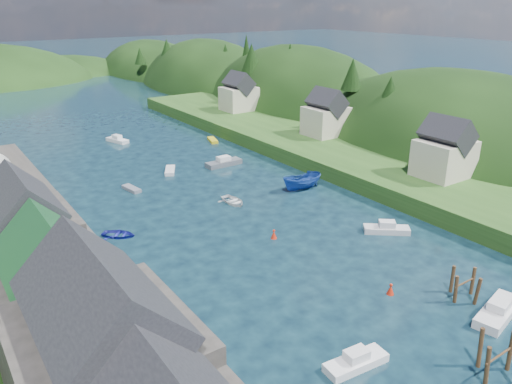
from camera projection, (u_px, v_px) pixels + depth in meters
ground at (175, 174)px, 76.78m from camera, size 600.00×600.00×0.00m
hillside_right at (298, 141)px, 122.52m from camera, size 36.00×245.56×48.00m
far_hills at (24, 109)px, 176.45m from camera, size 103.00×68.00×44.00m
hill_trees at (136, 89)px, 83.64m from camera, size 90.23×150.88×12.73m
quay_left at (70, 315)px, 40.65m from camera, size 12.00×110.00×2.00m
quayside_buildings at (88, 355)px, 26.96m from camera, size 8.00×35.84×12.90m
terrace_right at (339, 155)px, 81.95m from camera, size 16.00×120.00×2.40m
right_bank_cottages at (321, 116)px, 88.27m from camera, size 9.00×59.24×8.41m
piling_cluster_near at (499, 362)px, 34.88m from camera, size 3.43×3.18×3.87m
piling_cluster_far at (464, 288)px, 44.45m from camera, size 3.00×2.82×3.27m
channel_buoy_near at (391, 290)px, 45.23m from camera, size 0.70×0.70×1.10m
channel_buoy_far at (274, 235)px, 55.85m from camera, size 0.70×0.70×1.10m
moored_boats at (310, 237)px, 54.86m from camera, size 33.79×92.94×2.49m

